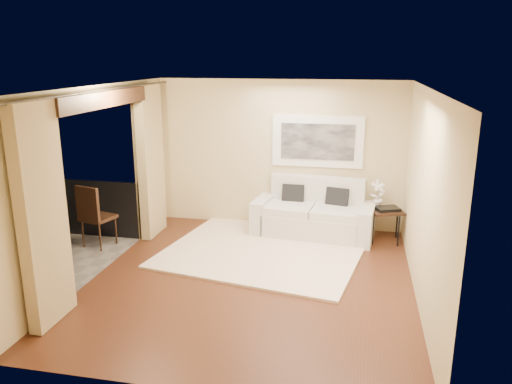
% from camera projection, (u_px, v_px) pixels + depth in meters
% --- Properties ---
extents(floor, '(5.00, 5.00, 0.00)m').
position_uv_depth(floor, '(251.00, 280.00, 7.11)').
color(floor, '#522A18').
rests_on(floor, ground).
extents(room_shell, '(5.00, 6.40, 5.00)m').
position_uv_depth(room_shell, '(99.00, 99.00, 6.86)').
color(room_shell, white).
rests_on(room_shell, ground).
extents(balcony, '(1.81, 2.60, 1.17)m').
position_uv_depth(balcony, '(42.00, 251.00, 7.70)').
color(balcony, '#605B56').
rests_on(balcony, ground).
extents(curtains, '(0.16, 4.80, 2.64)m').
position_uv_depth(curtains, '(108.00, 183.00, 7.17)').
color(curtains, tan).
rests_on(curtains, ground).
extents(artwork, '(1.62, 0.07, 0.92)m').
position_uv_depth(artwork, '(318.00, 141.00, 8.88)').
color(artwork, white).
rests_on(artwork, room_shell).
extents(rug, '(3.46, 3.14, 0.04)m').
position_uv_depth(rug, '(264.00, 250.00, 8.15)').
color(rug, '#FFE6CD').
rests_on(rug, floor).
extents(sofa, '(2.18, 1.12, 1.01)m').
position_uv_depth(sofa, '(314.00, 215.00, 8.87)').
color(sofa, silver).
rests_on(sofa, floor).
extents(side_table, '(0.64, 0.64, 0.57)m').
position_uv_depth(side_table, '(386.00, 213.00, 8.50)').
color(side_table, black).
rests_on(side_table, floor).
extents(tray, '(0.46, 0.40, 0.05)m').
position_uv_depth(tray, '(387.00, 209.00, 8.46)').
color(tray, black).
rests_on(tray, side_table).
extents(orchid, '(0.30, 0.26, 0.48)m').
position_uv_depth(orchid, '(378.00, 194.00, 8.55)').
color(orchid, white).
rests_on(orchid, side_table).
extents(bistro_table, '(0.74, 0.74, 0.83)m').
position_uv_depth(bistro_table, '(27.00, 229.00, 7.00)').
color(bistro_table, black).
rests_on(bistro_table, balcony).
extents(balcony_chair_far, '(0.57, 0.57, 1.07)m').
position_uv_depth(balcony_chair_far, '(93.00, 212.00, 8.17)').
color(balcony_chair_far, black).
rests_on(balcony_chair_far, balcony).
extents(balcony_chair_near, '(0.41, 0.42, 0.92)m').
position_uv_depth(balcony_chair_near, '(41.00, 245.00, 7.00)').
color(balcony_chair_near, black).
rests_on(balcony_chair_near, balcony).
extents(ice_bucket, '(0.18, 0.18, 0.20)m').
position_uv_depth(ice_bucket, '(17.00, 214.00, 7.08)').
color(ice_bucket, silver).
rests_on(ice_bucket, bistro_table).
extents(candle, '(0.06, 0.06, 0.07)m').
position_uv_depth(candle, '(34.00, 219.00, 7.07)').
color(candle, red).
rests_on(candle, bistro_table).
extents(vase, '(0.04, 0.04, 0.18)m').
position_uv_depth(vase, '(15.00, 223.00, 6.74)').
color(vase, silver).
rests_on(vase, bistro_table).
extents(glass_a, '(0.06, 0.06, 0.12)m').
position_uv_depth(glass_a, '(30.00, 223.00, 6.81)').
color(glass_a, silver).
rests_on(glass_a, bistro_table).
extents(glass_b, '(0.06, 0.06, 0.12)m').
position_uv_depth(glass_b, '(39.00, 220.00, 6.95)').
color(glass_b, white).
rests_on(glass_b, bistro_table).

